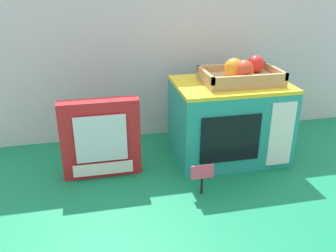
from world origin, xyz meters
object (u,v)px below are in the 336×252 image
(toy_microwave, at_px, (229,120))
(price_sign, at_px, (202,175))
(cookie_set_box, at_px, (101,139))
(food_groups_crate, at_px, (241,74))

(toy_microwave, height_order, price_sign, toy_microwave)
(toy_microwave, distance_m, cookie_set_box, 0.45)
(toy_microwave, relative_size, food_groups_crate, 1.47)
(toy_microwave, bearing_deg, cookie_set_box, -174.27)
(food_groups_crate, relative_size, cookie_set_box, 1.00)
(toy_microwave, relative_size, price_sign, 3.85)
(toy_microwave, xyz_separation_m, price_sign, (-0.17, -0.23, -0.07))
(cookie_set_box, bearing_deg, food_groups_crate, 4.54)
(toy_microwave, bearing_deg, food_groups_crate, -12.80)
(food_groups_crate, bearing_deg, cookie_set_box, -175.46)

